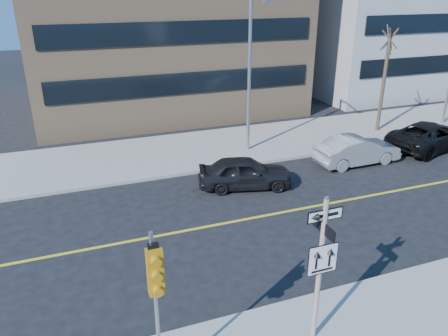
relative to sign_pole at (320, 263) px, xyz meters
name	(u,v)px	position (x,y,z in m)	size (l,w,h in m)	color
ground	(270,284)	(0.00, 2.51, -2.44)	(120.00, 120.00, 0.00)	black
far_sidewalk	(430,120)	(18.00, 14.51, -2.36)	(66.00, 6.00, 0.15)	#9B9891
sign_pole	(320,263)	(0.00, 0.00, 0.00)	(0.92, 0.92, 4.06)	silver
traffic_signal	(156,284)	(-4.00, -0.15, 0.59)	(0.32, 0.45, 4.00)	gray
parked_car_a	(245,173)	(2.04, 9.30, -1.71)	(4.24, 1.71, 1.45)	black
parked_car_b	(357,150)	(8.56, 9.89, -1.70)	(4.49, 1.57, 1.48)	gray
parked_car_c	(431,136)	(13.83, 10.36, -1.68)	(5.47, 2.52, 1.52)	black
streetlight_a	(251,66)	(4.00, 13.27, 2.32)	(0.55, 2.25, 8.00)	gray
street_tree_west	(389,42)	(13.00, 13.81, 3.09)	(1.80, 1.80, 6.35)	#3A2E22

